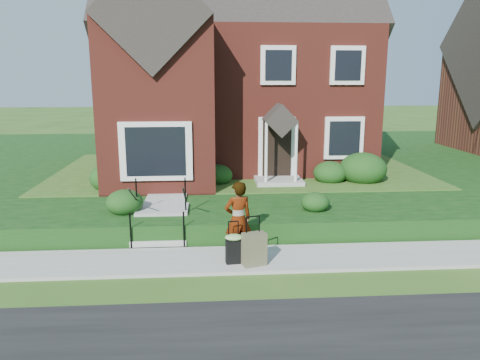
{
  "coord_description": "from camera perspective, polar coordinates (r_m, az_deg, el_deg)",
  "views": [
    {
      "loc": [
        -1.24,
        -10.23,
        4.19
      ],
      "look_at": [
        -0.38,
        2.0,
        1.5
      ],
      "focal_mm": 35.0,
      "sensor_mm": 36.0,
      "label": 1
    }
  ],
  "objects": [
    {
      "name": "terrace",
      "position": [
        22.11,
        9.74,
        2.07
      ],
      "size": [
        44.0,
        20.0,
        0.6
      ],
      "primitive_type": "cube",
      "color": "#0E340E",
      "rests_on": "ground"
    },
    {
      "name": "woman",
      "position": [
        10.89,
        -0.24,
        -4.78
      ],
      "size": [
        0.75,
        0.59,
        1.8
      ],
      "primitive_type": "imported",
      "rotation": [
        0.0,
        0.0,
        3.42
      ],
      "color": "#999999",
      "rests_on": "sidewalk"
    },
    {
      "name": "suitcase_olive",
      "position": [
        10.53,
        1.74,
        -8.41
      ],
      "size": [
        0.58,
        0.43,
        1.12
      ],
      "rotation": [
        0.0,
        0.0,
        0.29
      ],
      "color": "brown",
      "rests_on": "sidewalk"
    },
    {
      "name": "foundation_shrubs",
      "position": [
        15.66,
        3.24,
        0.89
      ],
      "size": [
        10.14,
        4.68,
        1.15
      ],
      "color": "#14350F",
      "rests_on": "terrace"
    },
    {
      "name": "front_steps",
      "position": [
        12.69,
        -9.59,
        -4.83
      ],
      "size": [
        1.4,
        2.02,
        1.5
      ],
      "color": "#9E9B93",
      "rests_on": "ground"
    },
    {
      "name": "suitcase_black",
      "position": [
        10.63,
        -0.75,
        -8.17
      ],
      "size": [
        0.44,
        0.37,
        0.98
      ],
      "rotation": [
        0.0,
        0.0,
        0.11
      ],
      "color": "black",
      "rests_on": "sidewalk"
    },
    {
      "name": "ground",
      "position": [
        11.12,
        2.71,
        -9.77
      ],
      "size": [
        120.0,
        120.0,
        0.0
      ],
      "primitive_type": "plane",
      "color": "#2D5119",
      "rests_on": "ground"
    },
    {
      "name": "main_house",
      "position": [
        19.89,
        -1.11,
        15.47
      ],
      "size": [
        10.4,
        10.2,
        9.4
      ],
      "color": "maroon",
      "rests_on": "terrace"
    },
    {
      "name": "sidewalk",
      "position": [
        11.11,
        2.71,
        -9.58
      ],
      "size": [
        60.0,
        1.6,
        0.08
      ],
      "primitive_type": "cube",
      "color": "#9E9B93",
      "rests_on": "ground"
    },
    {
      "name": "walkway",
      "position": [
        15.69,
        -8.54,
        -0.88
      ],
      "size": [
        1.2,
        6.0,
        0.06
      ],
      "primitive_type": "cube",
      "color": "#9E9B93",
      "rests_on": "terrace"
    }
  ]
}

